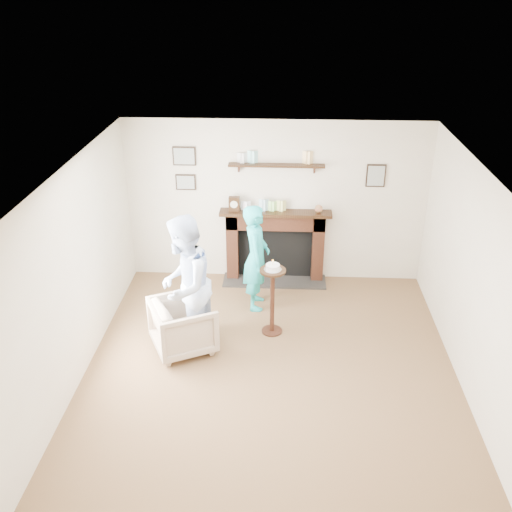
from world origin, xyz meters
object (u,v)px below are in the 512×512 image
Objects in this scene: armchair at (185,348)px; pedestal_table at (272,289)px; woman at (256,305)px; man at (188,346)px.

pedestal_table reaches higher than armchair.
woman is 0.98m from pedestal_table.
man is at bearing 140.51° from woman.
pedestal_table is (0.25, -0.67, 0.67)m from woman.
man is (0.04, 0.03, 0.00)m from armchair.
pedestal_table is at bearing -94.92° from armchair.
woman is at bearing 110.15° from pedestal_table.
pedestal_table is at bearing -161.65° from woman.
armchair is 1.37m from pedestal_table.
man is at bearing -159.69° from pedestal_table.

